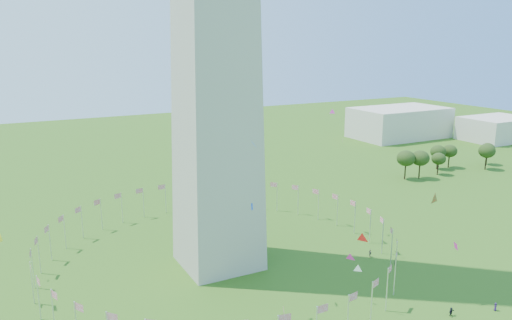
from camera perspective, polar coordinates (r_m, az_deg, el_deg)
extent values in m
cylinder|color=silver|center=(137.86, 11.23, -6.49)|extent=(0.24, 0.24, 9.00)
cylinder|color=silver|center=(142.63, 9.29, -5.72)|extent=(0.24, 0.24, 9.00)
cylinder|color=silver|center=(146.75, 7.14, -5.09)|extent=(0.24, 0.24, 9.00)
cylinder|color=silver|center=(150.16, 4.84, -4.60)|extent=(0.24, 0.24, 9.00)
cylinder|color=silver|center=(152.80, 2.42, -4.24)|extent=(0.24, 0.24, 9.00)
cylinder|color=silver|center=(154.63, -0.09, -4.01)|extent=(0.24, 0.24, 9.00)
cylinder|color=silver|center=(155.64, -2.64, -3.91)|extent=(0.24, 0.24, 9.00)
cylinder|color=silver|center=(155.79, -5.21, -3.94)|extent=(0.24, 0.24, 9.00)
cylinder|color=silver|center=(155.10, -7.77, -4.09)|extent=(0.24, 0.24, 9.00)
cylinder|color=silver|center=(153.57, -10.29, -4.36)|extent=(0.24, 0.24, 9.00)
cylinder|color=silver|center=(151.22, -12.73, -4.76)|extent=(0.24, 0.24, 9.00)
cylinder|color=silver|center=(148.09, -15.07, -5.29)|extent=(0.24, 0.24, 9.00)
cylinder|color=silver|center=(144.23, -17.25, -5.95)|extent=(0.24, 0.24, 9.00)
cylinder|color=silver|center=(139.69, -19.25, -6.74)|extent=(0.24, 0.24, 9.00)
cylinder|color=silver|center=(134.55, -21.01, -7.66)|extent=(0.24, 0.24, 9.00)
cylinder|color=silver|center=(128.92, -22.46, -8.72)|extent=(0.24, 0.24, 9.00)
cylinder|color=silver|center=(122.90, -23.54, -9.92)|extent=(0.24, 0.24, 9.00)
cylinder|color=silver|center=(116.63, -24.16, -11.24)|extent=(0.24, 0.24, 9.00)
cylinder|color=silver|center=(110.28, -24.21, -12.70)|extent=(0.24, 0.24, 9.00)
cylinder|color=silver|center=(104.04, -23.59, -14.24)|extent=(0.24, 0.24, 9.00)
cylinder|color=silver|center=(98.14, -22.16, -15.84)|extent=(0.24, 0.24, 9.00)
cylinder|color=silver|center=(91.09, 10.45, -17.41)|extent=(0.24, 0.24, 9.00)
cylinder|color=silver|center=(96.10, 13.06, -15.80)|extent=(0.24, 0.24, 9.00)
cylinder|color=silver|center=(101.81, 14.73, -14.14)|extent=(0.24, 0.24, 9.00)
cylinder|color=silver|center=(107.95, 15.58, -12.53)|extent=(0.24, 0.24, 9.00)
cylinder|color=silver|center=(114.29, 15.71, -11.04)|extent=(0.24, 0.24, 9.00)
cylinder|color=silver|center=(120.61, 15.24, -9.68)|extent=(0.24, 0.24, 9.00)
cylinder|color=silver|center=(126.74, 14.28, -8.46)|extent=(0.24, 0.24, 9.00)
cylinder|color=silver|center=(132.53, 12.92, -7.40)|extent=(0.24, 0.24, 9.00)
cube|color=beige|center=(281.08, 16.04, 4.14)|extent=(50.00, 30.00, 16.00)
cube|color=beige|center=(291.72, 25.81, 3.24)|extent=(35.00, 25.00, 12.00)
imported|color=#2E194D|center=(110.71, 25.68, -14.88)|extent=(0.95, 0.94, 1.62)
imported|color=#292929|center=(122.87, 15.63, -11.14)|extent=(0.61, 0.41, 1.63)
imported|color=black|center=(105.60, 21.40, -15.84)|extent=(1.69, 0.95, 1.72)
imported|color=#72695B|center=(125.49, 12.92, -10.34)|extent=(0.98, 1.31, 2.00)
plane|color=red|center=(96.60, 12.07, -8.75)|extent=(1.15, 2.48, 2.53)
plane|color=blue|center=(91.00, -0.46, -5.35)|extent=(1.46, 0.32, 1.48)
plane|color=blue|center=(94.47, -0.24, 1.82)|extent=(1.56, 1.55, 1.62)
plane|color=#CC2699|center=(132.52, 9.83, 2.23)|extent=(0.86, 0.91, 1.25)
plane|color=#CC2699|center=(94.82, 21.87, -9.12)|extent=(0.57, 1.58, 1.48)
plane|color=white|center=(102.47, 11.56, -12.11)|extent=(1.28, 1.11, 1.69)
plane|color=#CC2699|center=(90.39, 3.22, -17.09)|extent=(2.27, 0.77, 2.27)
plane|color=yellow|center=(109.26, -27.20, -7.87)|extent=(1.04, 1.65, 1.79)
plane|color=#CC2699|center=(117.22, 8.71, 5.45)|extent=(1.28, 0.98, 1.14)
plane|color=green|center=(102.33, 19.73, -4.23)|extent=(2.14, 0.57, 2.19)
plane|color=#CC2699|center=(101.36, 10.73, -10.89)|extent=(1.11, 2.12, 2.13)
ellipsoid|color=#2D4818|center=(195.49, 16.72, -0.58)|extent=(6.95, 6.95, 10.87)
ellipsoid|color=#2D4818|center=(198.12, 18.21, -0.54)|extent=(6.81, 6.81, 10.64)
ellipsoid|color=#2D4818|center=(206.43, 20.10, -0.44)|extent=(5.49, 5.49, 8.57)
ellipsoid|color=#2D4818|center=(215.14, 20.05, 0.26)|extent=(6.24, 6.24, 9.75)
ellipsoid|color=#2D4818|center=(219.46, 21.21, 0.37)|extent=(6.02, 6.02, 9.41)
ellipsoid|color=#2D4818|center=(222.17, 24.82, 0.29)|extent=(6.55, 6.55, 10.23)
ellipsoid|color=#2D4818|center=(231.33, 24.91, 0.62)|extent=(5.82, 5.82, 9.09)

